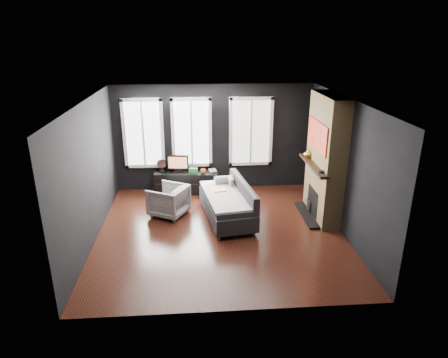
{
  "coord_description": "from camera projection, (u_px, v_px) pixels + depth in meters",
  "views": [
    {
      "loc": [
        -0.49,
        -7.35,
        3.92
      ],
      "look_at": [
        0.1,
        0.3,
        1.05
      ],
      "focal_mm": 32.0,
      "sensor_mm": 36.0,
      "label": 1
    }
  ],
  "objects": [
    {
      "name": "stripe_pillow",
      "position": [
        230.0,
        184.0,
        9.16
      ],
      "size": [
        0.13,
        0.31,
        0.31
      ],
      "primitive_type": "cube",
      "rotation": [
        0.0,
        0.0,
        0.18
      ],
      "color": "gray",
      "rests_on": "sofa"
    },
    {
      "name": "mug",
      "position": [
        203.0,
        170.0,
        10.01
      ],
      "size": [
        0.15,
        0.13,
        0.13
      ],
      "primitive_type": "imported",
      "rotation": [
        0.0,
        0.0,
        -0.21
      ],
      "color": "#D15D21",
      "rests_on": "media_console"
    },
    {
      "name": "monitor",
      "position": [
        178.0,
        162.0,
        10.05
      ],
      "size": [
        0.56,
        0.18,
        0.49
      ],
      "primitive_type": null,
      "rotation": [
        0.0,
        0.0,
        -0.11
      ],
      "color": "black",
      "rests_on": "media_console"
    },
    {
      "name": "mantel_clock",
      "position": [
        321.0,
        172.0,
        8.03
      ],
      "size": [
        0.12,
        0.12,
        0.04
      ],
      "primitive_type": "cylinder",
      "rotation": [
        0.0,
        0.0,
        -0.09
      ],
      "color": "black",
      "rests_on": "fireplace"
    },
    {
      "name": "wall_right",
      "position": [
        345.0,
        167.0,
        7.98
      ],
      "size": [
        0.02,
        5.0,
        2.7
      ],
      "primitive_type": "cube",
      "color": "black",
      "rests_on": "ground"
    },
    {
      "name": "armchair",
      "position": [
        168.0,
        199.0,
        8.9
      ],
      "size": [
        0.96,
        0.98,
        0.76
      ],
      "primitive_type": "imported",
      "rotation": [
        0.0,
        0.0,
        -2.07
      ],
      "color": "silver",
      "rests_on": "floor"
    },
    {
      "name": "windows",
      "position": [
        195.0,
        98.0,
        9.7
      ],
      "size": [
        4.0,
        0.16,
        1.76
      ],
      "primitive_type": null,
      "color": "white",
      "rests_on": "wall_back"
    },
    {
      "name": "storage_box",
      "position": [
        193.0,
        170.0,
        10.04
      ],
      "size": [
        0.22,
        0.14,
        0.12
      ],
      "primitive_type": "cube",
      "rotation": [
        0.0,
        0.0,
        -0.04
      ],
      "color": "#2B7438",
      "rests_on": "media_console"
    },
    {
      "name": "wall_left",
      "position": [
        90.0,
        173.0,
        7.62
      ],
      "size": [
        0.02,
        5.0,
        2.7
      ],
      "primitive_type": "cube",
      "color": "black",
      "rests_on": "ground"
    },
    {
      "name": "fireplace",
      "position": [
        325.0,
        158.0,
        8.52
      ],
      "size": [
        0.7,
        1.62,
        2.7
      ],
      "primitive_type": null,
      "color": "#93724C",
      "rests_on": "floor"
    },
    {
      "name": "sofa",
      "position": [
        227.0,
        201.0,
        8.7
      ],
      "size": [
        1.27,
        2.08,
        0.84
      ],
      "primitive_type": null,
      "rotation": [
        0.0,
        0.0,
        0.15
      ],
      "color": "black",
      "rests_on": "floor"
    },
    {
      "name": "media_console",
      "position": [
        187.0,
        182.0,
        10.21
      ],
      "size": [
        1.63,
        0.64,
        0.55
      ],
      "primitive_type": null,
      "rotation": [
        0.0,
        0.0,
        -0.09
      ],
      "color": "black",
      "rests_on": "floor"
    },
    {
      "name": "ceiling",
      "position": [
        220.0,
        101.0,
        7.32
      ],
      "size": [
        5.0,
        5.0,
        0.0
      ],
      "primitive_type": "plane",
      "color": "white",
      "rests_on": "ground"
    },
    {
      "name": "mantel_vase",
      "position": [
        308.0,
        153.0,
        8.93
      ],
      "size": [
        0.26,
        0.26,
        0.2
      ],
      "primitive_type": "imported",
      "rotation": [
        0.0,
        0.0,
        -0.35
      ],
      "color": "#EAA348",
      "rests_on": "fireplace"
    },
    {
      "name": "wall_back",
      "position": [
        213.0,
        138.0,
        10.13
      ],
      "size": [
        5.0,
        0.02,
        2.7
      ],
      "primitive_type": "cube",
      "color": "black",
      "rests_on": "ground"
    },
    {
      "name": "floor",
      "position": [
        220.0,
        232.0,
        8.27
      ],
      "size": [
        5.0,
        5.0,
        0.0
      ],
      "primitive_type": "plane",
      "color": "black",
      "rests_on": "ground"
    },
    {
      "name": "desk_fan",
      "position": [
        162.0,
        165.0,
        10.09
      ],
      "size": [
        0.27,
        0.27,
        0.33
      ],
      "primitive_type": null,
      "rotation": [
        0.0,
        0.0,
        -0.17
      ],
      "color": "#979797",
      "rests_on": "media_console"
    },
    {
      "name": "book",
      "position": [
        209.0,
        166.0,
        10.14
      ],
      "size": [
        0.18,
        0.04,
        0.25
      ],
      "primitive_type": "imported",
      "rotation": [
        0.0,
        0.0,
        0.14
      ],
      "color": "#B5A990",
      "rests_on": "media_console"
    }
  ]
}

